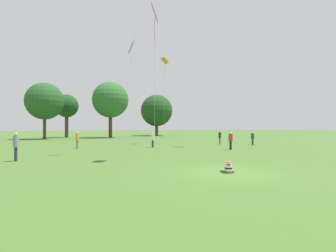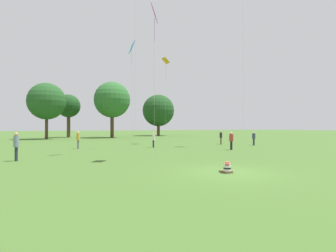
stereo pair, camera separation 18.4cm
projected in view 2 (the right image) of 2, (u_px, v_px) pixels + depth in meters
name	position (u px, v px, depth m)	size (l,w,h in m)	color
ground_plane	(229.00, 172.00, 12.62)	(300.00, 300.00, 0.00)	#426628
seated_toddler	(227.00, 168.00, 12.48)	(0.48, 0.57, 0.55)	brown
person_standing_0	(231.00, 139.00, 25.03)	(0.51, 0.51, 1.72)	black
person_standing_1	(16.00, 144.00, 16.84)	(0.45, 0.45, 1.84)	#282D42
person_standing_2	(221.00, 136.00, 32.67)	(0.44, 0.44, 1.69)	brown
person_standing_4	(78.00, 138.00, 26.34)	(0.46, 0.46, 1.75)	slate
person_standing_5	(153.00, 139.00, 27.88)	(0.52, 0.52, 1.59)	#282D42
person_standing_7	(254.00, 137.00, 31.16)	(0.51, 0.51, 1.61)	#282D42
kite_0	(166.00, 63.00, 34.32)	(0.84, 1.06, 11.25)	orange
kite_1	(154.00, 17.00, 17.38)	(0.79, 1.09, 10.27)	#B738C6
kite_2	(132.00, 49.00, 26.44)	(0.53, 1.27, 10.85)	#339EDB
distant_tree_0	(112.00, 100.00, 53.54)	(7.33, 7.33, 11.43)	#473323
distant_tree_1	(69.00, 106.00, 54.84)	(4.82, 4.82, 9.01)	brown
distant_tree_2	(47.00, 101.00, 46.99)	(6.60, 6.60, 10.12)	#473323
distant_tree_3	(158.00, 111.00, 65.71)	(7.94, 7.94, 10.30)	brown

